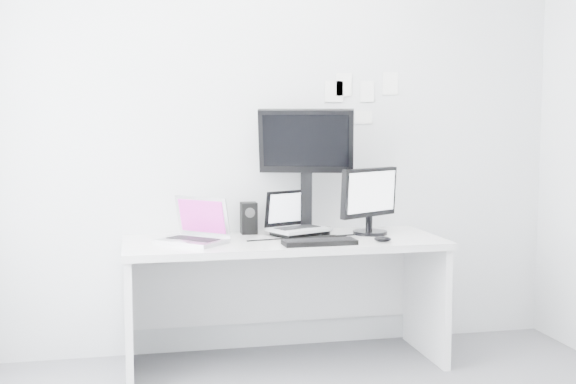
# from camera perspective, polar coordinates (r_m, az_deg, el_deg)

# --- Properties ---
(back_wall) EXTENTS (3.60, 0.00, 3.60)m
(back_wall) POSITION_cam_1_polar(r_m,az_deg,el_deg) (4.51, -1.24, 4.88)
(back_wall) COLOR silver
(back_wall) RESTS_ON ground
(desk) EXTENTS (1.80, 0.70, 0.73)m
(desk) POSITION_cam_1_polar(r_m,az_deg,el_deg) (4.29, -0.32, -8.45)
(desk) COLOR silver
(desk) RESTS_ON ground
(macbook) EXTENTS (0.44, 0.43, 0.26)m
(macbook) POSITION_cam_1_polar(r_m,az_deg,el_deg) (4.09, -7.47, -2.11)
(macbook) COLOR #A7A7AC
(macbook) RESTS_ON desk
(speaker) EXTENTS (0.10, 0.10, 0.19)m
(speaker) POSITION_cam_1_polar(r_m,az_deg,el_deg) (4.41, -3.04, -2.01)
(speaker) COLOR black
(speaker) RESTS_ON desk
(dell_laptop) EXTENTS (0.40, 0.36, 0.27)m
(dell_laptop) POSITION_cam_1_polar(r_m,az_deg,el_deg) (4.33, 0.84, -1.61)
(dell_laptop) COLOR #B1B4B8
(dell_laptop) RESTS_ON desk
(rear_monitor) EXTENTS (0.59, 0.36, 0.76)m
(rear_monitor) POSITION_cam_1_polar(r_m,az_deg,el_deg) (4.41, 1.41, 1.74)
(rear_monitor) COLOR black
(rear_monitor) RESTS_ON desk
(samsung_monitor) EXTENTS (0.49, 0.40, 0.41)m
(samsung_monitor) POSITION_cam_1_polar(r_m,az_deg,el_deg) (4.39, 6.36, -0.61)
(samsung_monitor) COLOR black
(samsung_monitor) RESTS_ON desk
(keyboard) EXTENTS (0.40, 0.15, 0.03)m
(keyboard) POSITION_cam_1_polar(r_m,az_deg,el_deg) (4.03, 2.43, -3.87)
(keyboard) COLOR black
(keyboard) RESTS_ON desk
(mouse) EXTENTS (0.11, 0.09, 0.03)m
(mouse) POSITION_cam_1_polar(r_m,az_deg,el_deg) (4.15, 7.30, -3.61)
(mouse) COLOR black
(mouse) RESTS_ON desk
(wall_note_0) EXTENTS (0.10, 0.00, 0.14)m
(wall_note_0) POSITION_cam_1_polar(r_m,az_deg,el_deg) (4.61, 4.32, 8.24)
(wall_note_0) COLOR white
(wall_note_0) RESTS_ON back_wall
(wall_note_1) EXTENTS (0.09, 0.00, 0.13)m
(wall_note_1) POSITION_cam_1_polar(r_m,az_deg,el_deg) (4.65, 6.11, 7.71)
(wall_note_1) COLOR white
(wall_note_1) RESTS_ON back_wall
(wall_note_2) EXTENTS (0.10, 0.00, 0.14)m
(wall_note_2) POSITION_cam_1_polar(r_m,az_deg,el_deg) (4.70, 7.87, 8.27)
(wall_note_2) COLOR white
(wall_note_2) RESTS_ON back_wall
(wall_note_3) EXTENTS (0.11, 0.00, 0.08)m
(wall_note_3) POSITION_cam_1_polar(r_m,az_deg,el_deg) (4.64, 5.85, 5.74)
(wall_note_3) COLOR white
(wall_note_3) RESTS_ON back_wall
(wall_note_4) EXTENTS (0.12, 0.00, 0.13)m
(wall_note_4) POSITION_cam_1_polar(r_m,az_deg,el_deg) (4.59, 3.55, 7.73)
(wall_note_4) COLOR white
(wall_note_4) RESTS_ON back_wall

